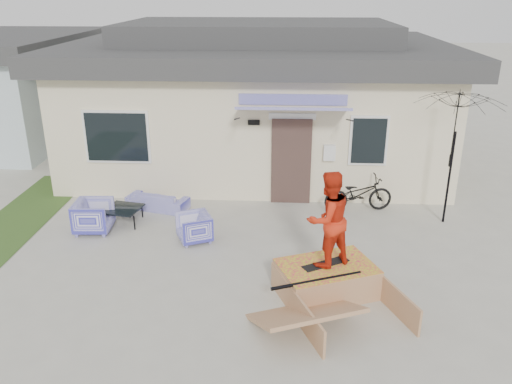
# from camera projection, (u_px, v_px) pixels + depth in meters

# --- Properties ---
(ground) EXTENTS (90.00, 90.00, 0.00)m
(ground) POSITION_uv_depth(u_px,v_px,m) (232.00, 302.00, 8.82)
(ground) COLOR #A5A294
(ground) RESTS_ON ground
(house) EXTENTS (10.80, 8.49, 4.10)m
(house) POSITION_uv_depth(u_px,v_px,m) (257.00, 96.00, 15.54)
(house) COLOR beige
(house) RESTS_ON ground
(loveseat) EXTENTS (1.53, 0.81, 0.57)m
(loveseat) POSITION_uv_depth(u_px,v_px,m) (157.00, 197.00, 12.45)
(loveseat) COLOR #2B2AA9
(loveseat) RESTS_ON ground
(armchair_left) EXTENTS (0.74, 0.79, 0.77)m
(armchair_left) POSITION_uv_depth(u_px,v_px,m) (93.00, 215.00, 11.25)
(armchair_left) COLOR #2B2AA9
(armchair_left) RESTS_ON ground
(armchair_right) EXTENTS (0.82, 0.84, 0.66)m
(armchair_right) POSITION_uv_depth(u_px,v_px,m) (194.00, 226.00, 10.83)
(armchair_right) COLOR #2B2AA9
(armchair_right) RESTS_ON ground
(coffee_table) EXTENTS (0.87, 0.87, 0.37)m
(coffee_table) POSITION_uv_depth(u_px,v_px,m) (124.00, 215.00, 11.71)
(coffee_table) COLOR black
(coffee_table) RESTS_ON ground
(bicycle) EXTENTS (1.70, 0.85, 1.04)m
(bicycle) POSITION_uv_depth(u_px,v_px,m) (359.00, 190.00, 12.24)
(bicycle) COLOR black
(bicycle) RESTS_ON ground
(patio_umbrella) EXTENTS (2.29, 2.19, 2.20)m
(patio_umbrella) POSITION_uv_depth(u_px,v_px,m) (453.00, 147.00, 11.21)
(patio_umbrella) COLOR black
(patio_umbrella) RESTS_ON ground
(skate_ramp) EXTENTS (2.26, 2.56, 0.53)m
(skate_ramp) POSITION_uv_depth(u_px,v_px,m) (326.00, 279.00, 9.00)
(skate_ramp) COLOR #AA7850
(skate_ramp) RESTS_ON ground
(skateboard) EXTENTS (0.85, 0.62, 0.05)m
(skateboard) POSITION_uv_depth(u_px,v_px,m) (326.00, 263.00, 8.94)
(skateboard) COLOR black
(skateboard) RESTS_ON skate_ramp
(skater) EXTENTS (1.03, 0.97, 1.67)m
(skater) POSITION_uv_depth(u_px,v_px,m) (328.00, 217.00, 8.62)
(skater) COLOR red
(skater) RESTS_ON skateboard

